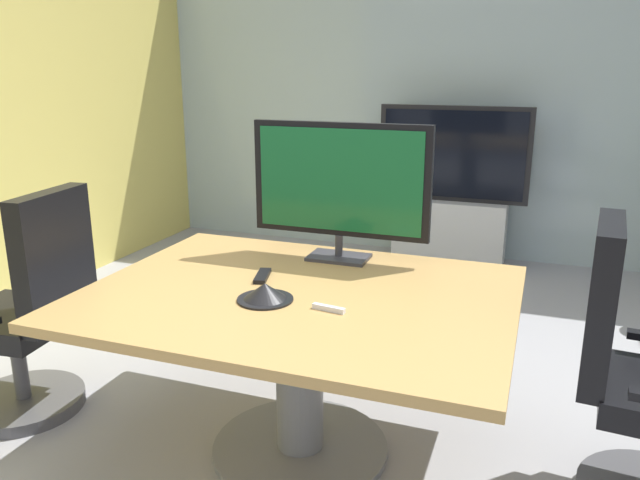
{
  "coord_description": "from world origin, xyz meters",
  "views": [
    {
      "loc": [
        0.75,
        -2.26,
        1.62
      ],
      "look_at": [
        -0.14,
        0.17,
        0.89
      ],
      "focal_mm": 34.81,
      "sensor_mm": 36.0,
      "label": 1
    }
  ],
  "objects_px": {
    "office_chair_left": "(31,323)",
    "conference_table": "(299,334)",
    "tv_monitor": "(340,184)",
    "remote_control": "(262,276)",
    "wall_display_unit": "(450,213)",
    "conference_phone": "(265,293)"
  },
  "relations": [
    {
      "from": "conference_phone",
      "to": "wall_display_unit",
      "type": "bearing_deg",
      "value": 84.72
    },
    {
      "from": "conference_phone",
      "to": "office_chair_left",
      "type": "bearing_deg",
      "value": 179.78
    },
    {
      "from": "office_chair_left",
      "to": "tv_monitor",
      "type": "height_order",
      "value": "tv_monitor"
    },
    {
      "from": "tv_monitor",
      "to": "wall_display_unit",
      "type": "height_order",
      "value": "tv_monitor"
    },
    {
      "from": "office_chair_left",
      "to": "wall_display_unit",
      "type": "xyz_separation_m",
      "value": [
        1.49,
        3.0,
        -0.01
      ]
    },
    {
      "from": "tv_monitor",
      "to": "conference_table",
      "type": "bearing_deg",
      "value": -91.67
    },
    {
      "from": "office_chair_left",
      "to": "remote_control",
      "type": "bearing_deg",
      "value": 96.14
    },
    {
      "from": "wall_display_unit",
      "to": "conference_phone",
      "type": "height_order",
      "value": "wall_display_unit"
    },
    {
      "from": "wall_display_unit",
      "to": "remote_control",
      "type": "relative_size",
      "value": 7.71
    },
    {
      "from": "tv_monitor",
      "to": "conference_phone",
      "type": "bearing_deg",
      "value": -99.36
    },
    {
      "from": "conference_table",
      "to": "conference_phone",
      "type": "bearing_deg",
      "value": -122.98
    },
    {
      "from": "tv_monitor",
      "to": "wall_display_unit",
      "type": "distance_m",
      "value": 2.49
    },
    {
      "from": "tv_monitor",
      "to": "remote_control",
      "type": "bearing_deg",
      "value": -120.53
    },
    {
      "from": "wall_display_unit",
      "to": "office_chair_left",
      "type": "bearing_deg",
      "value": -116.45
    },
    {
      "from": "conference_table",
      "to": "conference_phone",
      "type": "distance_m",
      "value": 0.27
    },
    {
      "from": "conference_table",
      "to": "remote_control",
      "type": "relative_size",
      "value": 10.02
    },
    {
      "from": "office_chair_left",
      "to": "conference_phone",
      "type": "bearing_deg",
      "value": 84.03
    },
    {
      "from": "office_chair_left",
      "to": "conference_table",
      "type": "bearing_deg",
      "value": 89.93
    },
    {
      "from": "remote_control",
      "to": "office_chair_left",
      "type": "bearing_deg",
      "value": 176.75
    },
    {
      "from": "office_chair_left",
      "to": "wall_display_unit",
      "type": "distance_m",
      "value": 3.35
    },
    {
      "from": "tv_monitor",
      "to": "remote_control",
      "type": "height_order",
      "value": "tv_monitor"
    },
    {
      "from": "tv_monitor",
      "to": "conference_phone",
      "type": "distance_m",
      "value": 0.7
    }
  ]
}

